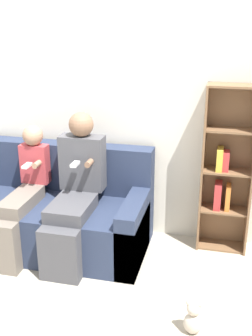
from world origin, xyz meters
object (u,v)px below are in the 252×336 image
couch (37,212)px  adult_seated (75,187)px  bookshelf (226,171)px  child_seated (23,193)px  teddy_bear (193,318)px

couch → adult_seated: bearing=-16.1°
adult_seated → bookshelf: (1.24, 0.46, 0.09)m
child_seated → teddy_bear: bearing=-25.0°
couch → bookshelf: bookshelf is taller
adult_seated → bookshelf: bearing=20.2°
couch → adult_seated: 0.57m
bookshelf → child_seated: bearing=-163.9°
child_seated → teddy_bear: size_ratio=4.24×
teddy_bear → child_seated: bearing=155.0°
adult_seated → child_seated: bearing=-175.3°
child_seated → bookshelf: size_ratio=0.73×
bookshelf → teddy_bear: (-0.15, -1.23, -0.61)m
teddy_bear → adult_seated: bearing=144.8°
child_seated → bookshelf: 1.79m
teddy_bear → bookshelf: bearing=83.2°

